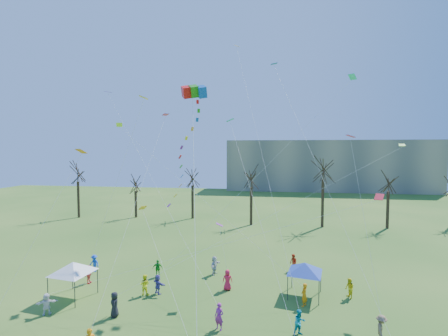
# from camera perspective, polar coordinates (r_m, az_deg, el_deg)

# --- Properties ---
(distant_building) EXTENTS (60.00, 14.00, 15.00)m
(distant_building) POSITION_cam_1_polar(r_m,az_deg,el_deg) (99.89, 18.37, 0.48)
(distant_building) COLOR gray
(distant_building) RESTS_ON ground
(bare_tree_row) EXTENTS (67.84, 9.09, 11.88)m
(bare_tree_row) POSITION_cam_1_polar(r_m,az_deg,el_deg) (51.86, 5.64, -2.31)
(bare_tree_row) COLOR black
(bare_tree_row) RESTS_ON ground
(big_box_kite) EXTENTS (2.41, 6.04, 17.31)m
(big_box_kite) POSITION_cam_1_polar(r_m,az_deg,el_deg) (23.19, -6.46, 2.40)
(big_box_kite) COLOR red
(big_box_kite) RESTS_ON ground
(canopy_tent_white) EXTENTS (3.99, 3.99, 3.03)m
(canopy_tent_white) POSITION_cam_1_polar(r_m,az_deg,el_deg) (29.67, -25.89, -16.04)
(canopy_tent_white) COLOR #3F3F44
(canopy_tent_white) RESTS_ON ground
(canopy_tent_blue) EXTENTS (3.70, 3.70, 2.84)m
(canopy_tent_blue) POSITION_cam_1_polar(r_m,az_deg,el_deg) (28.16, 14.56, -17.23)
(canopy_tent_blue) COLOR #3F3F44
(canopy_tent_blue) RESTS_ON ground
(festival_crowd) EXTENTS (25.55, 16.55, 1.84)m
(festival_crowd) POSITION_cam_1_polar(r_m,az_deg,el_deg) (26.47, -4.46, -22.16)
(festival_crowd) COLOR #B42616
(festival_crowd) RESTS_ON ground
(small_kites_aloft) EXTENTS (31.04, 18.99, 34.86)m
(small_kites_aloft) POSITION_cam_1_polar(r_m,az_deg,el_deg) (27.70, -0.51, 5.74)
(small_kites_aloft) COLOR orange
(small_kites_aloft) RESTS_ON ground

